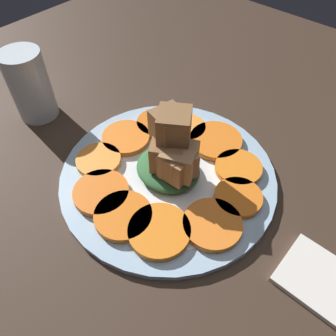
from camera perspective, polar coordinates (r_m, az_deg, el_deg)
The scene contains 16 objects.
table_slab at distance 48.35cm, azimuth -0.00°, elevation -2.40°, with size 120.00×120.00×2.00cm, color #38281E.
plate at distance 47.17cm, azimuth -0.00°, elevation -1.25°, with size 30.72×30.72×1.05cm.
carrot_slice_0 at distance 51.04cm, azimuth 8.29°, elevation 4.76°, with size 8.07×8.07×0.89cm, color orange.
carrot_slice_1 at distance 52.67cm, azimuth 3.11°, elevation 6.98°, with size 6.32×6.32×0.89cm, color orange.
carrot_slice_2 at distance 53.46cm, azimuth -1.92°, elevation 7.79°, with size 6.57×6.57×0.89cm, color orange.
carrot_slice_3 at distance 51.38cm, azimuth -7.35°, elevation 5.26°, with size 7.39×7.39×0.89cm, color orange.
carrot_slice_4 at distance 48.74cm, azimuth -11.99°, elevation 1.32°, with size 6.52×6.52×0.89cm, color orange.
carrot_slice_5 at distance 44.89cm, azimuth -11.56°, elevation -4.19°, with size 7.53×7.53×0.89cm, color orange.
carrot_slice_6 at distance 42.30cm, azimuth -7.80°, elevation -8.23°, with size 7.43×7.43×0.89cm, color orange.
carrot_slice_7 at distance 40.80cm, azimuth -1.53°, elevation -10.88°, with size 7.79×7.79×0.89cm, color orange.
carrot_slice_8 at distance 41.63cm, azimuth 7.73°, elevation -9.67°, with size 7.47×7.47×0.89cm, color orange.
carrot_slice_9 at distance 44.49cm, azimuth 12.11°, elevation -5.03°, with size 6.39×6.39×0.89cm, color orange.
carrot_slice_10 at distance 47.77cm, azimuth 12.15°, elevation 0.02°, with size 6.70×6.70×0.89cm, color orange.
center_pile at distance 43.38cm, azimuth 0.71°, elevation 2.29°, with size 9.44×8.38×10.18cm.
fork at distance 50.93cm, azimuth 5.28°, elevation 4.62°, with size 17.69×5.48×0.40cm.
water_glass at distance 58.60cm, azimuth -22.91°, elevation 13.09°, with size 6.46×6.46×11.50cm.
Camera 1 is at (-19.90, 22.45, 38.92)cm, focal length 35.00 mm.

